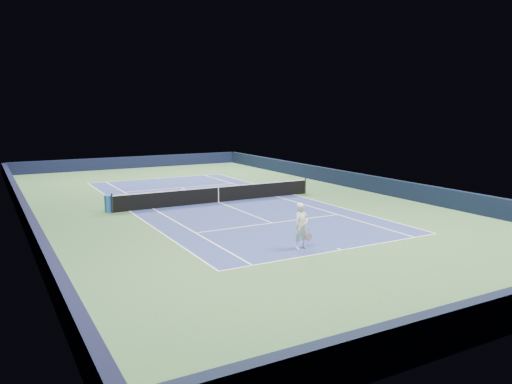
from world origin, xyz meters
TOP-DOWN VIEW (x-y plane):
  - ground at (0.00, 0.00)m, footprint 40.00×40.00m
  - wall_far at (0.00, 19.82)m, footprint 22.00×0.35m
  - wall_right at (10.82, 0.00)m, footprint 0.35×40.00m
  - wall_left at (-10.82, 0.00)m, footprint 0.35×40.00m
  - court_surface at (0.00, 0.00)m, footprint 10.97×23.77m
  - baseline_far at (0.00, 11.88)m, footprint 10.97×0.08m
  - baseline_near at (0.00, -11.88)m, footprint 10.97×0.08m
  - sideline_doubles_right at (5.49, 0.00)m, footprint 0.08×23.77m
  - sideline_doubles_left at (-5.49, 0.00)m, footprint 0.08×23.77m
  - sideline_singles_right at (4.12, 0.00)m, footprint 0.08×23.77m
  - sideline_singles_left at (-4.12, 0.00)m, footprint 0.08×23.77m
  - service_line_far at (0.00, 6.40)m, footprint 8.23×0.08m
  - service_line_near at (0.00, -6.40)m, footprint 8.23×0.08m
  - center_service_line at (0.00, 0.00)m, footprint 0.08×12.80m
  - center_mark_far at (0.00, 11.73)m, footprint 0.08×0.30m
  - center_mark_near at (0.00, -11.73)m, footprint 0.08×0.30m
  - tennis_net at (0.00, 0.00)m, footprint 12.90×0.10m
  - sponsor_cube at (-6.40, 0.33)m, footprint 0.59×0.52m
  - tennis_player at (-1.31, -10.91)m, footprint 0.87×1.31m

SIDE VIEW (x-z plane):
  - ground at x=0.00m, z-range 0.00..0.00m
  - court_surface at x=0.00m, z-range 0.00..0.01m
  - baseline_far at x=0.00m, z-range 0.01..0.01m
  - baseline_near at x=0.00m, z-range 0.01..0.01m
  - sideline_doubles_right at x=5.49m, z-range 0.01..0.01m
  - sideline_doubles_left at x=-5.49m, z-range 0.01..0.01m
  - sideline_singles_right at x=4.12m, z-range 0.01..0.01m
  - sideline_singles_left at x=-4.12m, z-range 0.01..0.01m
  - service_line_far at x=0.00m, z-range 0.01..0.01m
  - service_line_near at x=0.00m, z-range 0.01..0.01m
  - center_service_line at x=0.00m, z-range 0.01..0.01m
  - center_mark_far at x=0.00m, z-range 0.01..0.01m
  - center_mark_near at x=0.00m, z-range 0.01..0.01m
  - sponsor_cube at x=-6.40m, z-range 0.00..0.94m
  - tennis_net at x=0.00m, z-range -0.03..1.04m
  - wall_far at x=0.00m, z-range 0.00..1.10m
  - wall_right at x=10.82m, z-range 0.00..1.10m
  - wall_left at x=-10.82m, z-range 0.00..1.10m
  - tennis_player at x=-1.31m, z-range -0.50..2.40m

